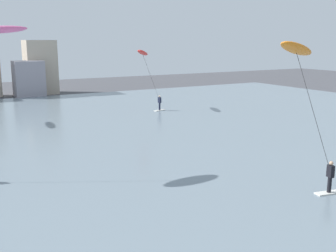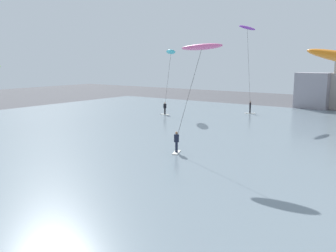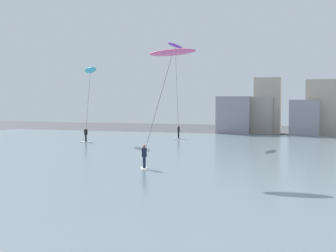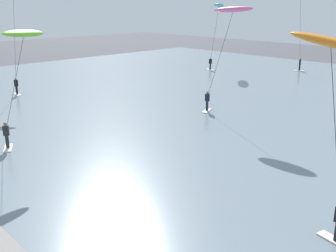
{
  "view_description": "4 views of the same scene",
  "coord_description": "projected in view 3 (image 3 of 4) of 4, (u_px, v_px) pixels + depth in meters",
  "views": [
    {
      "loc": [
        -8.11,
        0.29,
        7.44
      ],
      "look_at": [
        1.29,
        16.74,
        3.46
      ],
      "focal_mm": 43.38,
      "sensor_mm": 36.0,
      "label": 1
    },
    {
      "loc": [
        8.94,
        0.37,
        7.04
      ],
      "look_at": [
        1.78,
        10.1,
        4.93
      ],
      "focal_mm": 40.09,
      "sensor_mm": 36.0,
      "label": 2
    },
    {
      "loc": [
        3.91,
        -5.46,
        4.85
      ],
      "look_at": [
        -2.8,
        15.32,
        3.56
      ],
      "focal_mm": 48.16,
      "sensor_mm": 36.0,
      "label": 3
    },
    {
      "loc": [
        12.73,
        -0.38,
        8.44
      ],
      "look_at": [
        -0.52,
        12.48,
        2.65
      ],
      "focal_mm": 42.03,
      "sensor_mm": 36.0,
      "label": 4
    }
  ],
  "objects": [
    {
      "name": "kitesurfer_cyan",
      "position": [
        90.0,
        75.0,
        50.93
      ],
      "size": [
        3.16,
        3.75,
        8.48
      ],
      "color": "silver",
      "rests_on": "water_bay"
    },
    {
      "name": "far_shore_buildings",
      "position": [
        281.0,
        111.0,
        62.71
      ],
      "size": [
        16.1,
        5.79,
        7.96
      ],
      "color": "gray",
      "rests_on": "ground"
    },
    {
      "name": "kitesurfer_pink",
      "position": [
        170.0,
        63.0,
        30.18
      ],
      "size": [
        4.04,
        1.69,
        8.26
      ],
      "color": "silver",
      "rests_on": "water_bay"
    },
    {
      "name": "kitesurfer_purple",
      "position": [
        175.0,
        55.0,
        51.92
      ],
      "size": [
        1.83,
        4.46,
        11.38
      ],
      "color": "silver",
      "rests_on": "water_bay"
    },
    {
      "name": "water_bay",
      "position": [
        260.0,
        161.0,
        35.29
      ],
      "size": [
        84.0,
        52.0,
        0.1
      ],
      "primitive_type": "cube",
      "color": "slate",
      "rests_on": "ground"
    }
  ]
}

